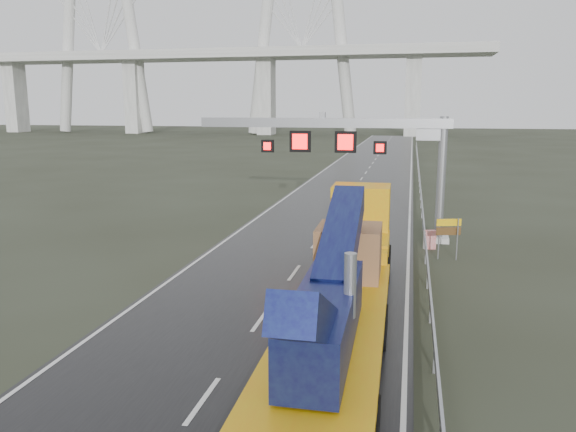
% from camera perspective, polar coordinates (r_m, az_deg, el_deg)
% --- Properties ---
extents(ground, '(400.00, 400.00, 0.00)m').
position_cam_1_polar(ground, '(17.60, -6.24, -15.07)').
color(ground, '#2A2D1F').
rests_on(ground, ground).
extents(road, '(11.00, 200.00, 0.02)m').
position_cam_1_polar(road, '(55.72, 6.94, 3.01)').
color(road, black).
rests_on(road, ground).
extents(guardrail, '(0.20, 140.00, 1.40)m').
position_cam_1_polar(guardrail, '(45.50, 13.40, 1.86)').
color(guardrail, gray).
rests_on(guardrail, ground).
extents(sign_gantry, '(14.90, 1.20, 7.42)m').
position_cam_1_polar(sign_gantry, '(33.14, 7.10, 7.31)').
color(sign_gantry, '#A7A7A2').
rests_on(sign_gantry, ground).
extents(heavy_haul_truck, '(3.35, 20.79, 4.87)m').
position_cam_1_polar(heavy_haul_truck, '(20.38, 5.83, -5.66)').
color(heavy_haul_truck, '#CD9F0B').
rests_on(heavy_haul_truck, ground).
extents(exit_sign_pair, '(1.23, 0.41, 2.18)m').
position_cam_1_polar(exit_sign_pair, '(29.72, 15.99, -1.44)').
color(exit_sign_pair, gray).
rests_on(exit_sign_pair, ground).
extents(striped_barrier, '(0.69, 0.51, 1.04)m').
position_cam_1_polar(striped_barrier, '(31.93, 14.20, -2.34)').
color(striped_barrier, red).
rests_on(striped_barrier, ground).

